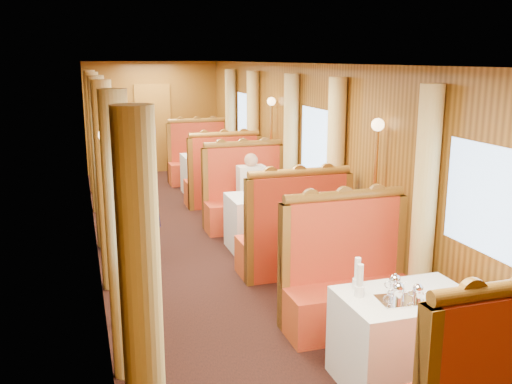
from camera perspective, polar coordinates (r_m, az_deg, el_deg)
name	(u,v)px	position (r m, az deg, el deg)	size (l,w,h in m)	color
floor	(214,253)	(7.76, -4.20, -6.13)	(3.00, 12.00, 0.01)	black
ceiling	(211,64)	(7.32, -4.53, 12.67)	(3.00, 12.00, 0.01)	silver
wall_far	(153,117)	(13.30, -10.27, 7.35)	(3.00, 2.50, 0.01)	brown
wall_left	(93,169)	(7.25, -15.99, 2.26)	(12.00, 2.50, 0.01)	brown
wall_right	(319,156)	(7.90, 6.31, 3.56)	(12.00, 2.50, 0.01)	brown
doorway_far	(154,129)	(13.30, -10.21, 6.27)	(0.80, 0.04, 2.00)	brown
table_near	(405,339)	(4.87, 14.65, -14.01)	(1.05, 0.72, 0.75)	white
banquette_near_aft	(348,286)	(5.65, 9.21, -9.26)	(1.30, 0.55, 1.34)	#AA1512
table_mid	(267,222)	(7.83, 1.11, -3.02)	(1.05, 0.72, 0.75)	white
banquette_mid_fwd	(294,241)	(6.91, 3.78, -4.87)	(1.30, 0.55, 1.34)	#AA1512
banquette_mid_aft	(246,201)	(8.76, -0.99, -0.94)	(1.30, 0.55, 1.34)	#AA1512
table_far	(210,174)	(11.12, -4.60, 1.82)	(1.05, 0.72, 0.75)	white
banquette_far_fwd	(223,182)	(10.14, -3.33, 1.01)	(1.30, 0.55, 1.34)	#AA1512
banquette_far_aft	(199,162)	(12.08, -5.68, 2.96)	(1.30, 0.55, 1.34)	#AA1512
tea_tray	(400,300)	(4.59, 14.24, -10.46)	(0.34, 0.26, 0.01)	silver
teapot_left	(398,295)	(4.54, 14.02, -9.94)	(0.15, 0.11, 0.12)	silver
teapot_right	(418,295)	(4.59, 15.86, -9.87)	(0.13, 0.10, 0.11)	silver
teapot_back	(394,286)	(4.70, 13.68, -9.13)	(0.15, 0.11, 0.12)	silver
fruit_plate	(449,296)	(4.75, 18.76, -9.79)	(0.21, 0.21, 0.05)	white
cup_inboard	(360,284)	(4.57, 10.34, -9.00)	(0.08, 0.08, 0.26)	white
cup_outboard	(357,276)	(4.71, 10.09, -8.32)	(0.08, 0.08, 0.26)	white
rose_vase_mid	(267,183)	(7.67, 1.11, 0.89)	(0.06, 0.06, 0.36)	silver
rose_vase_far	(211,146)	(11.00, -4.53, 4.63)	(0.06, 0.06, 0.36)	silver
window_left_near	(111,236)	(3.80, -14.33, -4.29)	(1.20, 0.90, 0.01)	#86ADDE
curtain_left_near_a	(143,326)	(3.19, -11.27, -12.99)	(0.22, 0.22, 2.35)	#DABE6F
curtain_left_near_b	(120,239)	(4.63, -13.41, -4.63)	(0.22, 0.22, 2.35)	#DABE6F
window_right_near	(494,202)	(4.92, 22.68, -0.95)	(1.20, 0.90, 0.01)	#86ADDE
curtain_right_near_b	(424,212)	(5.52, 16.45, -1.93)	(0.22, 0.22, 2.35)	#DABE6F
window_left_mid	(93,152)	(7.22, -15.97, 3.82)	(1.20, 0.90, 0.01)	#86ADDE
curtain_left_mid_a	(107,187)	(6.51, -14.68, 0.44)	(0.22, 0.22, 2.35)	#DABE6F
curtain_left_mid_b	(101,163)	(8.04, -15.27, 2.79)	(0.22, 0.22, 2.35)	#DABE6F
window_right_mid	(318,142)	(7.86, 6.25, 4.99)	(1.20, 0.90, 0.01)	#86ADDE
curtain_right_mid_a	(335,173)	(7.17, 7.91, 1.91)	(0.22, 0.22, 2.35)	#DABE6F
curtain_right_mid_b	(291,153)	(8.58, 3.49, 3.88)	(0.22, 0.22, 2.35)	#DABE6F
window_left_far	(87,122)	(10.69, -16.55, 6.70)	(1.20, 0.90, 0.01)	#86ADDE
curtain_left_far_a	(96,143)	(9.95, -15.75, 4.70)	(0.22, 0.22, 2.35)	#DABE6F
curtain_left_far_b	(93,132)	(11.50, -16.02, 5.78)	(0.22, 0.22, 2.35)	#DABE6F
window_right_far	(246,117)	(11.14, -0.98, 7.48)	(1.20, 0.90, 0.01)	#86ADDE
curtain_right_far_a	(253,137)	(10.40, -0.32, 5.55)	(0.22, 0.22, 2.35)	#DABE6F
curtain_right_far_b	(231,127)	(11.89, -2.54, 6.50)	(0.22, 0.22, 2.35)	#DABE6F
sconce_left_fore	(109,188)	(5.52, -14.48, 0.42)	(0.14, 0.14, 1.95)	#BF8C3F
sconce_right_fore	(376,171)	(6.29, 11.87, 2.11)	(0.14, 0.14, 1.95)	#BF8C3F
sconce_left_aft	(96,139)	(8.96, -15.74, 5.16)	(0.14, 0.14, 1.95)	#BF8C3F
sconce_right_aft	(271,132)	(9.46, 1.53, 6.05)	(0.14, 0.14, 1.95)	#BF8C3F
steward	(142,193)	(7.37, -11.31, -0.13)	(0.65, 0.43, 1.79)	navy
passenger	(252,185)	(8.41, -0.42, 0.70)	(0.40, 0.44, 0.76)	beige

